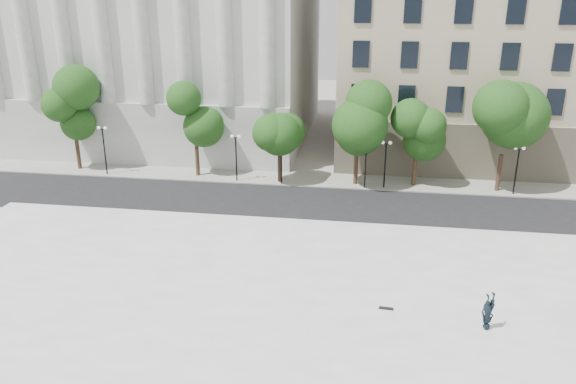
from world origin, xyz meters
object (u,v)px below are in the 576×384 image
at_px(traffic_light_west, 282,142).
at_px(traffic_light_east, 366,147).
at_px(skateboard, 386,308).
at_px(person_lying, 486,324).

relative_size(traffic_light_west, traffic_light_east, 1.03).
bearing_deg(traffic_light_west, traffic_light_east, 0.00).
relative_size(traffic_light_west, skateboard, 5.86).
relative_size(traffic_light_east, skateboard, 5.67).
distance_m(traffic_light_west, person_lying, 24.61).
distance_m(traffic_light_east, person_lying, 21.61).
bearing_deg(person_lying, skateboard, 138.30).
bearing_deg(person_lying, traffic_light_west, 94.08).
xyz_separation_m(traffic_light_east, skateboard, (1.47, -19.40, -3.15)).
xyz_separation_m(traffic_light_west, skateboard, (8.53, -19.40, -3.29)).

